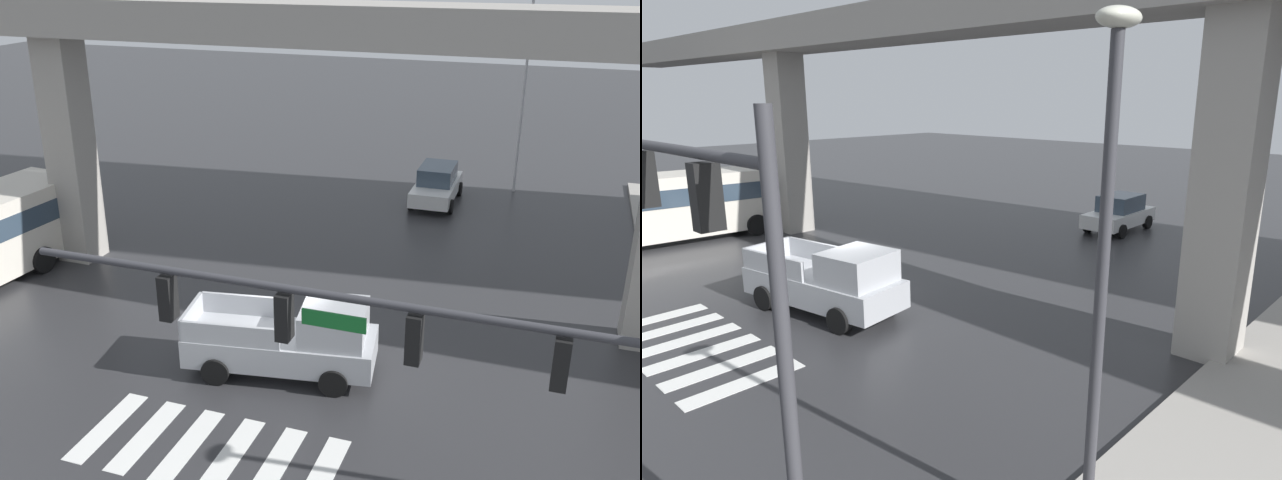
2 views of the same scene
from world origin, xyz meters
TOP-DOWN VIEW (x-y plane):
  - ground_plane at (0.00, 0.00)m, footprint 120.00×120.00m
  - crosswalk_stripes at (-0.00, -4.98)m, footprint 6.05×2.80m
  - elevated_overpass at (0.00, 3.72)m, footprint 56.00×2.49m
  - pickup_truck at (0.60, -1.20)m, footprint 5.34×2.70m
  - city_bus at (-11.76, -0.83)m, footprint 3.56×10.99m
  - sedan_white at (1.59, 14.43)m, footprint 2.00×4.32m
  - traffic_signal_mast at (5.20, -7.14)m, footprint 10.89×0.32m
  - street_lamp_near_corner at (10.85, -3.88)m, footprint 0.44×0.70m
  - flagpole at (4.92, 17.25)m, footprint 1.16×0.12m

SIDE VIEW (x-z plane):
  - ground_plane at x=0.00m, z-range 0.00..0.00m
  - crosswalk_stripes at x=0.00m, z-range 0.00..0.01m
  - sedan_white at x=1.59m, z-range -0.01..1.71m
  - pickup_truck at x=0.60m, z-range -0.05..2.03m
  - city_bus at x=-11.76m, z-range 0.23..3.22m
  - street_lamp_near_corner at x=10.85m, z-range 0.94..8.18m
  - traffic_signal_mast at x=5.20m, z-range 1.56..7.76m
  - flagpole at x=4.92m, z-range 0.82..12.25m
  - elevated_overpass at x=0.00m, z-range 3.42..12.77m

